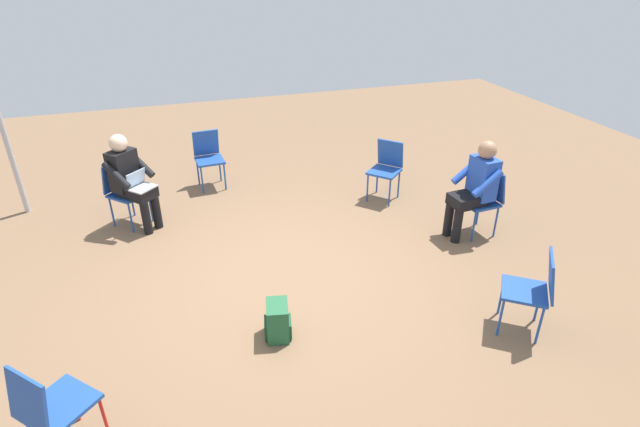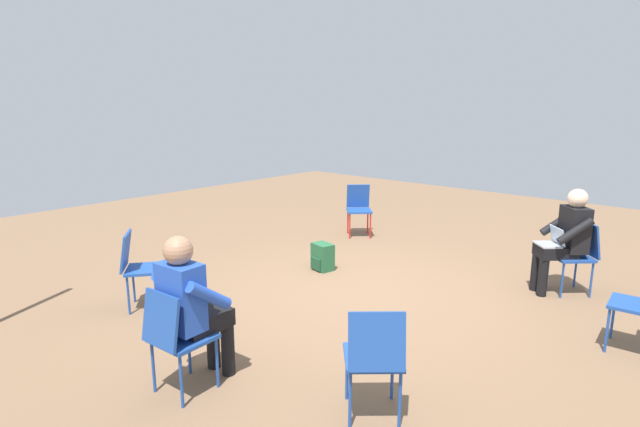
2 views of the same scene
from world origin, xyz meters
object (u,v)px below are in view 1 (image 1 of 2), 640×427
(chair_north, at_px, (208,155))
(chair_northwest, at_px, (123,189))
(chair_northeast, at_px, (386,166))
(chair_southwest, at_px, (49,406))
(person_with_laptop, at_px, (130,177))
(backpack_near_laptop_user, at_px, (278,322))
(chair_east, at_px, (484,197))
(chair_southeast, at_px, (534,287))
(person_in_blue, at_px, (476,185))

(chair_north, distance_m, chair_northwest, 1.47)
(chair_northeast, xyz_separation_m, chair_southwest, (-3.96, -3.14, 0.00))
(person_with_laptop, height_order, backpack_near_laptop_user, person_with_laptop)
(chair_east, height_order, chair_northwest, same)
(chair_southeast, xyz_separation_m, chair_east, (0.67, 1.75, 0.00))
(chair_east, relative_size, person_in_blue, 0.69)
(chair_east, distance_m, person_with_laptop, 4.44)
(chair_north, bearing_deg, person_in_blue, 134.93)
(chair_northeast, bearing_deg, person_with_laptop, 43.85)
(chair_southeast, height_order, person_in_blue, person_in_blue)
(chair_northeast, bearing_deg, chair_southeast, 139.11)
(chair_north, height_order, chair_east, same)
(chair_east, bearing_deg, chair_southwest, 107.05)
(chair_southwest, xyz_separation_m, person_in_blue, (4.53, 1.82, 0.20))
(chair_southwest, relative_size, backpack_near_laptop_user, 2.36)
(chair_east, relative_size, backpack_near_laptop_user, 2.36)
(chair_southeast, bearing_deg, chair_southwest, 128.44)
(chair_northwest, bearing_deg, chair_southwest, 39.77)
(chair_southeast, bearing_deg, chair_northeast, 38.45)
(chair_southeast, distance_m, person_in_blue, 1.82)
(chair_north, relative_size, chair_southwest, 1.00)
(chair_north, bearing_deg, backpack_near_laptop_user, 88.38)
(chair_southeast, xyz_separation_m, chair_northwest, (-3.61, 3.41, 0.00))
(person_with_laptop, distance_m, person_in_blue, 4.29)
(chair_southeast, bearing_deg, person_in_blue, 21.10)
(chair_southwest, height_order, person_in_blue, person_in_blue)
(chair_east, bearing_deg, person_with_laptop, 65.39)
(person_with_laptop, bearing_deg, chair_north, 179.06)
(backpack_near_laptop_user, bearing_deg, person_with_laptop, 115.02)
(chair_northeast, xyz_separation_m, chair_east, (0.73, -1.30, 0.00))
(chair_southwest, bearing_deg, person_in_blue, 68.51)
(chair_north, relative_size, chair_east, 1.00)
(chair_southwest, relative_size, person_with_laptop, 0.69)
(chair_east, bearing_deg, backpack_near_laptop_user, 106.21)
(chair_north, relative_size, person_with_laptop, 0.69)
(chair_southwest, height_order, chair_east, same)
(chair_southwest, bearing_deg, chair_northeast, 84.94)
(chair_east, bearing_deg, chair_north, 46.47)
(chair_southeast, relative_size, backpack_near_laptop_user, 2.36)
(chair_northeast, relative_size, person_with_laptop, 0.69)
(person_with_laptop, bearing_deg, chair_east, 116.19)
(chair_southwest, bearing_deg, person_with_laptop, 127.66)
(chair_north, xyz_separation_m, person_with_laptop, (-1.07, -0.98, 0.20))
(chair_northeast, bearing_deg, backpack_near_laptop_user, 95.33)
(chair_southwest, bearing_deg, chair_northwest, 129.85)
(chair_north, height_order, chair_southeast, same)
(chair_northeast, xyz_separation_m, backpack_near_laptop_user, (-2.20, -2.40, -0.34))
(person_in_blue, height_order, backpack_near_laptop_user, person_in_blue)
(chair_southeast, height_order, person_with_laptop, person_with_laptop)
(chair_north, height_order, person_in_blue, person_in_blue)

